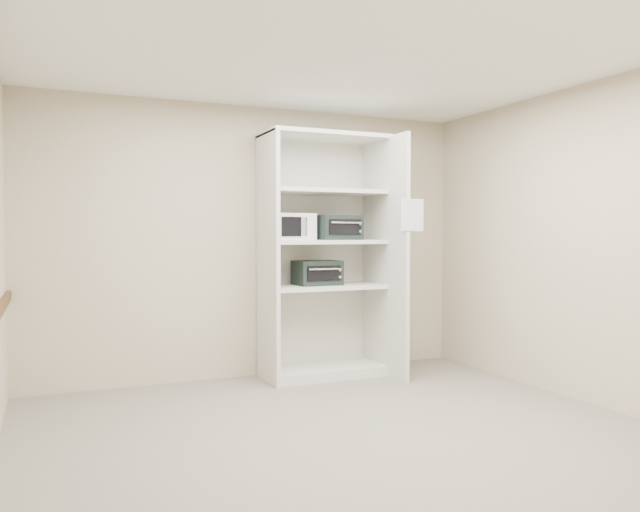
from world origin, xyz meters
name	(u,v)px	position (x,y,z in m)	size (l,w,h in m)	color
floor	(342,433)	(0.00, 0.00, 0.00)	(4.50, 4.00, 0.01)	#6F665D
ceiling	(342,53)	(0.00, 0.00, 2.70)	(4.50, 4.00, 0.01)	white
wall_back	(256,242)	(0.00, 2.00, 1.35)	(4.50, 0.02, 2.70)	beige
wall_front	(550,252)	(0.00, -2.00, 1.35)	(4.50, 0.02, 2.70)	beige
wall_right	(579,243)	(2.25, 0.00, 1.35)	(0.02, 4.00, 2.70)	beige
shelving_unit	(328,264)	(0.67, 1.70, 1.13)	(1.24, 0.92, 2.42)	silver
microwave	(290,227)	(0.28, 1.76, 1.50)	(0.43, 0.33, 0.26)	white
toaster_oven_upper	(337,228)	(0.74, 1.65, 1.49)	(0.43, 0.32, 0.25)	black
toaster_oven_lower	(317,273)	(0.55, 1.71, 1.04)	(0.44, 0.33, 0.24)	black
paper_sign	(412,215)	(1.26, 1.07, 1.61)	(0.23, 0.01, 0.30)	white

